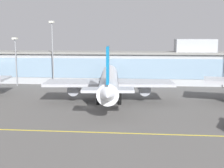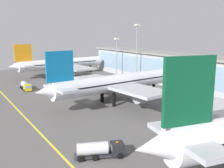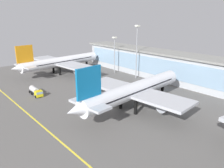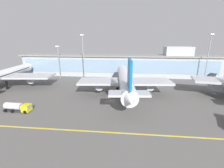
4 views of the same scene
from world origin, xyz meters
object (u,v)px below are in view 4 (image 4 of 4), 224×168
airliner_near_right (125,80)px  apron_light_mast_centre (59,57)px  airliner_near_left (3,75)px  baggage_tug_near (18,107)px  apron_light_mast_west (209,51)px  apron_light_mast_east (83,51)px

airliner_near_right → apron_light_mast_centre: size_ratio=2.77×
airliner_near_right → airliner_near_left: bearing=80.0°
baggage_tug_near → apron_light_mast_centre: bearing=99.8°
airliner_near_left → airliner_near_right: 58.85m
baggage_tug_near → apron_light_mast_west: 91.11m
airliner_near_right → apron_light_mast_east: apron_light_mast_east is taller
airliner_near_left → apron_light_mast_west: apron_light_mast_west is taller
baggage_tug_near → apron_light_mast_west: bearing=33.2°
airliner_near_left → apron_light_mast_east: 41.65m
airliner_near_right → apron_light_mast_west: apron_light_mast_west is taller
airliner_near_left → apron_light_mast_east: size_ratio=2.09×
airliner_near_right → baggage_tug_near: (-34.00, -19.49, -4.82)m
airliner_near_right → apron_light_mast_east: bearing=37.4°
apron_light_mast_east → baggage_tug_near: bearing=-100.7°
airliner_near_right → apron_light_mast_centre: bearing=51.4°
apron_light_mast_centre → apron_light_mast_west: bearing=-0.1°
airliner_near_left → apron_light_mast_centre: (18.88, 21.32, 6.93)m
airliner_near_right → baggage_tug_near: size_ratio=5.80×
airliner_near_left → baggage_tug_near: 35.05m
airliner_near_left → baggage_tug_near: airliner_near_left is taller
apron_light_mast_west → apron_light_mast_centre: size_ratio=1.34×
airliner_near_left → apron_light_mast_east: bearing=-61.7°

